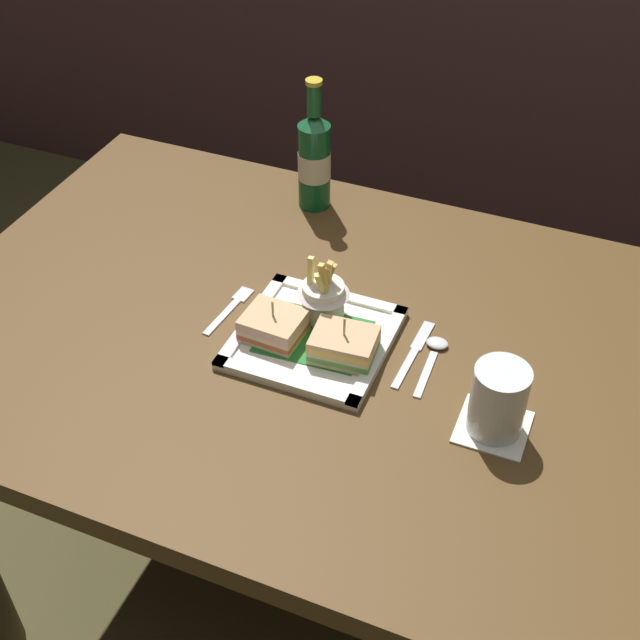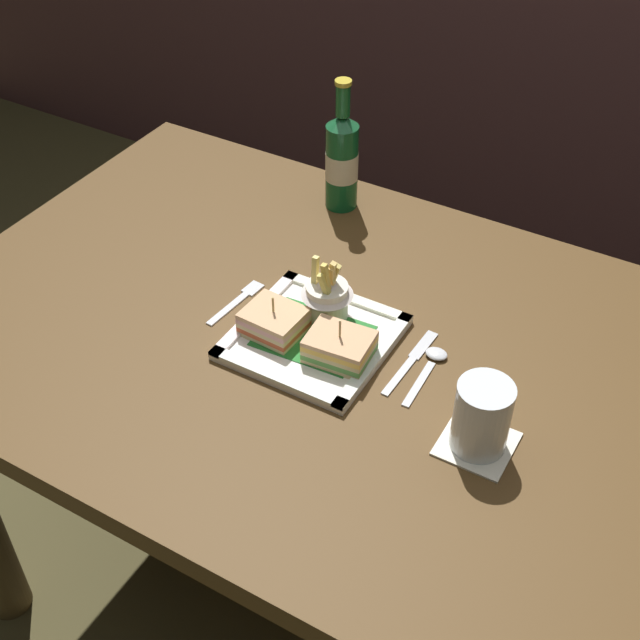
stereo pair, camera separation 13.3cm
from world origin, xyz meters
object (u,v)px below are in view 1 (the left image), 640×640
at_px(sandwich_half_right, 344,345).
at_px(fork, 231,307).
at_px(spoon, 434,352).
at_px(knife, 414,351).
at_px(sandwich_half_left, 273,326).
at_px(beer_bottle, 314,159).
at_px(fries_cup, 323,294).
at_px(square_plate, 314,338).
at_px(water_glass, 497,404).
at_px(dining_table, 326,398).

distance_m(sandwich_half_right, fork, 0.22).
xyz_separation_m(fork, spoon, (0.34, 0.02, 0.00)).
bearing_deg(sandwich_half_right, knife, 31.83).
height_order(sandwich_half_left, beer_bottle, beer_bottle).
bearing_deg(fries_cup, square_plate, -84.18).
bearing_deg(spoon, beer_bottle, 136.55).
distance_m(fries_cup, water_glass, 0.34).
xyz_separation_m(sandwich_half_right, water_glass, (0.25, -0.05, 0.02)).
distance_m(fries_cup, fork, 0.17).
bearing_deg(dining_table, square_plate, -127.85).
relative_size(fork, spoon, 0.98).
height_order(square_plate, sandwich_half_left, sandwich_half_left).
bearing_deg(water_glass, spoon, 136.33).
height_order(dining_table, beer_bottle, beer_bottle).
distance_m(square_plate, beer_bottle, 0.40).
relative_size(fork, knife, 0.81).
xyz_separation_m(sandwich_half_left, fries_cup, (0.05, 0.07, 0.02)).
xyz_separation_m(fries_cup, fork, (-0.15, -0.03, -0.05)).
bearing_deg(square_plate, fork, 171.93).
distance_m(beer_bottle, knife, 0.46).
xyz_separation_m(square_plate, spoon, (0.19, 0.05, -0.00)).
height_order(dining_table, square_plate, square_plate).
relative_size(sandwich_half_left, spoon, 0.70).
bearing_deg(water_glass, fries_cup, 158.29).
xyz_separation_m(sandwich_half_right, spoon, (0.13, 0.07, -0.03)).
relative_size(dining_table, fries_cup, 11.54).
bearing_deg(sandwich_half_left, fries_cup, 54.15).
relative_size(beer_bottle, spoon, 1.89).
height_order(sandwich_half_right, fries_cup, fries_cup).
relative_size(sandwich_half_right, fries_cup, 0.90).
relative_size(fries_cup, beer_bottle, 0.45).
relative_size(dining_table, knife, 8.11).
bearing_deg(fork, square_plate, -8.07).
xyz_separation_m(square_plate, fork, (-0.16, 0.02, -0.01)).
distance_m(square_plate, knife, 0.16).
bearing_deg(beer_bottle, spoon, -43.45).
height_order(sandwich_half_right, beer_bottle, beer_bottle).
distance_m(dining_table, square_plate, 0.15).
distance_m(water_glass, spoon, 0.18).
bearing_deg(dining_table, sandwich_half_right, -41.38).
bearing_deg(fork, water_glass, -11.40).
bearing_deg(fries_cup, water_glass, -21.71).
distance_m(sandwich_half_right, water_glass, 0.25).
bearing_deg(water_glass, fork, 168.60).
bearing_deg(fork, sandwich_half_right, -11.41).
distance_m(sandwich_half_left, sandwich_half_right, 0.12).
height_order(sandwich_half_left, spoon, sandwich_half_left).
distance_m(beer_bottle, spoon, 0.47).
xyz_separation_m(square_plate, sandwich_half_right, (0.06, -0.02, 0.02)).
xyz_separation_m(square_plate, water_glass, (0.31, -0.07, 0.04)).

